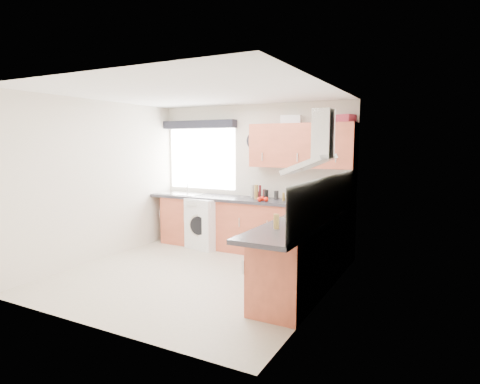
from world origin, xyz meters
The scene contains 39 objects.
ground_plane centered at (0.00, 0.00, 0.00)m, with size 3.60×3.60×0.00m, color beige.
ceiling centered at (0.00, 0.00, 2.50)m, with size 3.60×3.60×0.02m, color white.
wall_back centered at (0.00, 1.80, 1.25)m, with size 3.60×0.02×2.50m, color silver.
wall_front centered at (0.00, -1.80, 1.25)m, with size 3.60×0.02×2.50m, color silver.
wall_left centered at (-1.80, 0.00, 1.25)m, with size 0.02×3.60×2.50m, color silver.
wall_right centered at (1.80, 0.00, 1.25)m, with size 0.02×3.60×2.50m, color silver.
window centered at (-1.05, 1.79, 1.55)m, with size 1.40×0.02×1.10m, color white.
window_blind centered at (-1.05, 1.70, 2.18)m, with size 1.50×0.18×0.14m, color black.
splashback centered at (1.79, 0.30, 1.18)m, with size 0.01×3.00×0.54m, color white.
base_cab_back centered at (-0.10, 1.51, 0.43)m, with size 3.00×0.58×0.86m, color #AE4D32.
base_cab_corner centered at (1.50, 1.50, 0.43)m, with size 0.60×0.60×0.86m, color #AE4D32.
base_cab_right centered at (1.51, 0.15, 0.43)m, with size 0.58×2.10×0.86m, color #AE4D32.
worktop_back centered at (0.00, 1.50, 0.89)m, with size 3.60×0.62×0.05m, color #27262B.
worktop_right centered at (1.50, 0.00, 0.89)m, with size 0.62×2.42×0.05m, color #27262B.
sink centered at (-1.33, 1.50, 0.95)m, with size 0.84×0.46×0.10m, color silver, non-canonical shape.
oven centered at (1.50, 0.30, 0.42)m, with size 0.56×0.58×0.85m, color black.
hob_plate centered at (1.50, 0.30, 0.92)m, with size 0.52×0.52×0.01m, color silver.
extractor_hood centered at (1.60, 0.30, 1.77)m, with size 0.52×0.78×0.66m, color silver, non-canonical shape.
upper_cabinets centered at (0.95, 1.62, 1.80)m, with size 1.70×0.35×0.70m, color #AE4D32.
washing_machine centered at (-0.68, 1.40, 0.44)m, with size 0.60×0.58×0.88m, color white.
wall_clock centered at (0.05, 1.78, 1.88)m, with size 0.33×0.33×0.04m, color black.
casserole centered at (0.74, 1.72, 2.22)m, with size 0.32×0.23×0.13m, color white.
storage_box centered at (1.60, 1.72, 2.21)m, with size 0.26×0.22×0.12m, color #BA3246.
utensil_pot centered at (1.15, 1.35, 0.98)m, with size 0.10×0.10×0.14m, color gray.
kitchen_roll centered at (1.62, 0.72, 1.03)m, with size 0.11×0.11×0.25m, color white.
tomato_cluster centered at (0.42, 1.30, 0.95)m, with size 0.17×0.17×0.08m, color red, non-canonical shape.
jar_0 centered at (0.08, 1.65, 0.97)m, with size 0.04×0.04×0.13m, color #BFB4A3.
jar_1 centered at (0.82, 1.40, 0.97)m, with size 0.04×0.04×0.12m, color olive.
jar_2 centered at (0.22, 1.49, 1.03)m, with size 0.07×0.07×0.24m, color olive.
jar_3 centered at (0.22, 1.63, 1.02)m, with size 0.04×0.04×0.22m, color #511115.
jar_4 centered at (0.18, 1.65, 0.97)m, with size 0.07×0.07×0.11m, color #3E161C.
jar_5 centered at (0.29, 1.67, 0.99)m, with size 0.05×0.05×0.15m, color #481A1A.
jar_6 centered at (0.70, 1.52, 0.98)m, with size 0.04×0.04×0.13m, color olive.
jar_7 centered at (0.41, 1.48, 0.99)m, with size 0.07×0.07×0.17m, color black.
jar_8 centered at (0.07, 1.65, 1.02)m, with size 0.06×0.06×0.21m, color gray.
jar_9 centered at (0.52, 1.64, 0.98)m, with size 0.07×0.07×0.14m, color black.
jar_10 centered at (1.12, 1.70, 0.97)m, with size 0.05×0.05×0.12m, color navy.
jar_11 centered at (1.05, 1.57, 0.97)m, with size 0.07×0.07×0.11m, color navy.
bottle_0 centered at (1.42, -0.52, 0.99)m, with size 0.06×0.06×0.16m, color #A8823A.
Camera 1 is at (3.07, -4.50, 1.84)m, focal length 30.00 mm.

